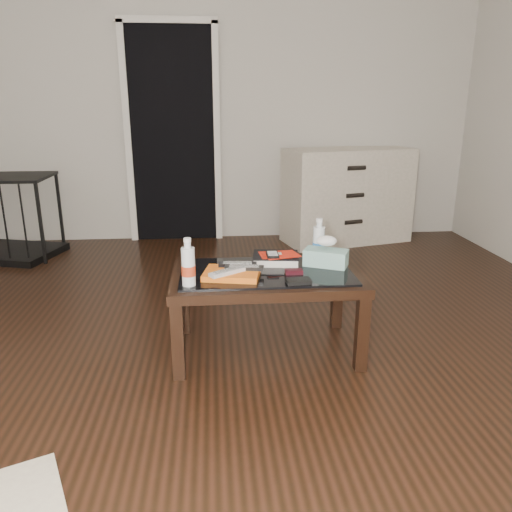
{
  "coord_description": "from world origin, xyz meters",
  "views": [
    {
      "loc": [
        -0.04,
        -2.46,
        1.32
      ],
      "look_at": [
        0.18,
        0.01,
        0.55
      ],
      "focal_mm": 35.0,
      "sensor_mm": 36.0,
      "label": 1
    }
  ],
  "objects": [
    {
      "name": "magazines",
      "position": [
        0.05,
        -0.05,
        0.48
      ],
      "size": [
        0.32,
        0.26,
        0.03
      ],
      "primitive_type": "cube",
      "rotation": [
        0.0,
        0.0,
        -0.2
      ],
      "color": "orange",
      "rests_on": "coffee_table"
    },
    {
      "name": "dvd_mailers",
      "position": [
        0.31,
        0.16,
        0.51
      ],
      "size": [
        0.2,
        0.15,
        0.01
      ],
      "primitive_type": "cube",
      "rotation": [
        0.0,
        0.0,
        0.09
      ],
      "color": "red",
      "rests_on": "textbook"
    },
    {
      "name": "water_bottle_left",
      "position": [
        -0.16,
        -0.15,
        0.58
      ],
      "size": [
        0.07,
        0.07,
        0.24
      ],
      "primitive_type": "cylinder",
      "rotation": [
        0.0,
        0.0,
        -0.04
      ],
      "color": "silver",
      "rests_on": "coffee_table"
    },
    {
      "name": "water_bottle_right",
      "position": [
        0.55,
        0.2,
        0.58
      ],
      "size": [
        0.07,
        0.07,
        0.24
      ],
      "primitive_type": "cylinder",
      "rotation": [
        0.0,
        0.0,
        -0.04
      ],
      "color": "silver",
      "rests_on": "coffee_table"
    },
    {
      "name": "remote_black_front",
      "position": [
        0.12,
        -0.03,
        0.5
      ],
      "size": [
        0.21,
        0.08,
        0.02
      ],
      "primitive_type": "cube",
      "rotation": [
        0.0,
        0.0,
        -0.16
      ],
      "color": "black",
      "rests_on": "magazines"
    },
    {
      "name": "flip_phone",
      "position": [
        0.37,
        -0.03,
        0.47
      ],
      "size": [
        0.09,
        0.05,
        0.02
      ],
      "primitive_type": "cube",
      "rotation": [
        0.0,
        0.0,
        0.03
      ],
      "color": "black",
      "rests_on": "coffee_table"
    },
    {
      "name": "dresser",
      "position": [
        1.26,
        2.23,
        0.45
      ],
      "size": [
        1.29,
        0.78,
        0.9
      ],
      "rotation": [
        0.0,
        0.0,
        0.25
      ],
      "color": "beige",
      "rests_on": "ground"
    },
    {
      "name": "tissue_box",
      "position": [
        0.57,
        0.09,
        0.51
      ],
      "size": [
        0.26,
        0.21,
        0.09
      ],
      "primitive_type": "cube",
      "rotation": [
        0.0,
        0.0,
        -0.44
      ],
      "color": "#217C73",
      "rests_on": "coffee_table"
    },
    {
      "name": "remote_silver",
      "position": [
        0.03,
        -0.09,
        0.5
      ],
      "size": [
        0.19,
        0.15,
        0.02
      ],
      "primitive_type": "cube",
      "rotation": [
        0.0,
        0.0,
        0.6
      ],
      "color": "#BBBABF",
      "rests_on": "magazines"
    },
    {
      "name": "ipod",
      "position": [
        0.28,
        0.12,
        0.52
      ],
      "size": [
        0.07,
        0.1,
        0.02
      ],
      "primitive_type": "cube",
      "rotation": [
        0.0,
        0.0,
        -0.02
      ],
      "color": "black",
      "rests_on": "dvd_mailers"
    },
    {
      "name": "pet_crate",
      "position": [
        -1.9,
        2.0,
        0.23
      ],
      "size": [
        1.03,
        0.82,
        0.71
      ],
      "rotation": [
        0.0,
        0.0,
        -0.28
      ],
      "color": "black",
      "rests_on": "ground"
    },
    {
      "name": "wallet",
      "position": [
        0.38,
        -0.17,
        0.47
      ],
      "size": [
        0.13,
        0.08,
        0.02
      ],
      "primitive_type": "cube",
      "rotation": [
        0.0,
        0.0,
        0.1
      ],
      "color": "black",
      "rests_on": "coffee_table"
    },
    {
      "name": "coffee_table",
      "position": [
        0.24,
        0.03,
        0.4
      ],
      "size": [
        1.0,
        0.6,
        0.46
      ],
      "color": "black",
      "rests_on": "ground"
    },
    {
      "name": "ground",
      "position": [
        0.0,
        0.0,
        0.0
      ],
      "size": [
        5.0,
        5.0,
        0.0
      ],
      "primitive_type": "plane",
      "color": "black",
      "rests_on": "ground"
    },
    {
      "name": "remote_black_back",
      "position": [
        0.08,
        0.03,
        0.5
      ],
      "size": [
        0.2,
        0.07,
        0.02
      ],
      "primitive_type": "cube",
      "rotation": [
        0.0,
        0.0,
        -0.11
      ],
      "color": "black",
      "rests_on": "magazines"
    },
    {
      "name": "textbook",
      "position": [
        0.3,
        0.17,
        0.48
      ],
      "size": [
        0.27,
        0.23,
        0.05
      ],
      "primitive_type": "cube",
      "rotation": [
        0.0,
        0.0,
        -0.12
      ],
      "color": "black",
      "rests_on": "coffee_table"
    },
    {
      "name": "doorway",
      "position": [
        -0.4,
        2.47,
        1.02
      ],
      "size": [
        0.9,
        0.08,
        2.07
      ],
      "color": "black",
      "rests_on": "ground"
    },
    {
      "name": "room_shell",
      "position": [
        0.0,
        0.0,
        1.62
      ],
      "size": [
        5.0,
        5.0,
        5.0
      ],
      "color": "beige",
      "rests_on": "ground"
    }
  ]
}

